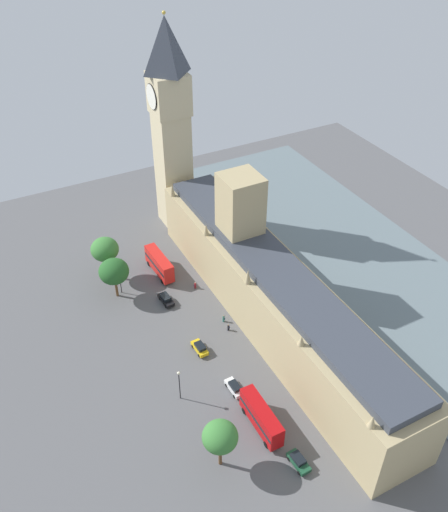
{
  "coord_description": "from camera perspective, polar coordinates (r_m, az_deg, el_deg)",
  "views": [
    {
      "loc": [
        43.9,
        66.82,
        78.95
      ],
      "look_at": [
        1.0,
        -15.4,
        7.91
      ],
      "focal_mm": 38.52,
      "sensor_mm": 36.0,
      "label": 1
    }
  ],
  "objects": [
    {
      "name": "clock_tower",
      "position": [
        130.34,
        -5.56,
        13.46
      ],
      "size": [
        8.24,
        8.24,
        50.9
      ],
      "color": "#CCBA8E",
      "rests_on": "ground"
    },
    {
      "name": "pedestrian_kerbside",
      "position": [
        110.87,
        0.46,
        -7.45
      ],
      "size": [
        0.59,
        0.5,
        1.53
      ],
      "rotation": [
        0.0,
        0.0,
        1.75
      ],
      "color": "black",
      "rests_on": "ground"
    },
    {
      "name": "parliament_building",
      "position": [
        108.71,
        4.83,
        -3.57
      ],
      "size": [
        13.15,
        77.96,
        27.06
      ],
      "color": "tan",
      "rests_on": "ground"
    },
    {
      "name": "double_decker_bus_by_river_gate",
      "position": [
        124.19,
        -6.73,
        -0.77
      ],
      "size": [
        3.04,
        10.6,
        4.75
      ],
      "rotation": [
        0.0,
        0.0,
        3.19
      ],
      "color": "red",
      "rests_on": "ground"
    },
    {
      "name": "street_lamp_slot_12",
      "position": [
        118.96,
        -10.79,
        -2.16
      ],
      "size": [
        0.56,
        0.56,
        6.27
      ],
      "color": "black",
      "rests_on": "ground"
    },
    {
      "name": "car_black_far_end",
      "position": [
        117.44,
        -6.05,
        -4.47
      ],
      "size": [
        2.17,
        4.74,
        1.74
      ],
      "rotation": [
        0.0,
        0.0,
        0.07
      ],
      "color": "black",
      "rests_on": "ground"
    },
    {
      "name": "pedestrian_leading",
      "position": [
        120.54,
        -3.01,
        -3.07
      ],
      "size": [
        0.66,
        0.57,
        1.65
      ],
      "rotation": [
        0.0,
        0.0,
        4.44
      ],
      "color": "maroon",
      "rests_on": "ground"
    },
    {
      "name": "double_decker_bus_trailing",
      "position": [
        94.76,
        3.89,
        -16.32
      ],
      "size": [
        2.7,
        10.51,
        4.75
      ],
      "rotation": [
        0.0,
        0.0,
        -0.01
      ],
      "color": "#B20C0F",
      "rests_on": "ground"
    },
    {
      "name": "car_dark_green_near_tower",
      "position": [
        92.81,
        7.75,
        -20.36
      ],
      "size": [
        2.12,
        4.4,
        1.74
      ],
      "rotation": [
        0.0,
        0.0,
        0.04
      ],
      "color": "#19472D",
      "rests_on": "ground"
    },
    {
      "name": "street_lamp_slot_13",
      "position": [
        96.8,
        -4.68,
        -12.75
      ],
      "size": [
        0.56,
        0.56,
        6.93
      ],
      "color": "black",
      "rests_on": "ground"
    },
    {
      "name": "ground_plane",
      "position": [
        112.37,
        4.12,
        -7.31
      ],
      "size": [
        147.96,
        147.96,
        0.0
      ],
      "primitive_type": "plane",
      "color": "#565659"
    },
    {
      "name": "car_white_under_trees",
      "position": [
        100.56,
        1.09,
        -13.48
      ],
      "size": [
        1.94,
        4.48,
        1.74
      ],
      "rotation": [
        0.0,
        0.0,
        3.18
      ],
      "color": "silver",
      "rests_on": "ground"
    },
    {
      "name": "plane_tree_slot_11",
      "position": [
        87.04,
        -0.41,
        -18.28
      ],
      "size": [
        5.58,
        5.58,
        9.44
      ],
      "color": "brown",
      "rests_on": "ground"
    },
    {
      "name": "river_thames",
      "position": [
        127.66,
        16.18,
        -2.45
      ],
      "size": [
        35.48,
        133.16,
        0.25
      ],
      "primitive_type": "cube",
      "color": "slate",
      "rests_on": "ground"
    },
    {
      "name": "plane_tree_opposite_hall",
      "position": [
        116.93,
        -11.37,
        -1.59
      ],
      "size": [
        6.37,
        6.37,
        9.43
      ],
      "color": "brown",
      "rests_on": "ground"
    },
    {
      "name": "pedestrian_corner",
      "position": [
        112.63,
        -0.04,
        -6.53
      ],
      "size": [
        0.69,
        0.65,
        1.65
      ],
      "rotation": [
        0.0,
        0.0,
        0.95
      ],
      "color": "#336B60",
      "rests_on": "ground"
    },
    {
      "name": "car_yellow_cab_midblock",
      "position": [
        106.93,
        -2.53,
        -9.49
      ],
      "size": [
        2.0,
        4.33,
        1.74
      ],
      "rotation": [
        0.0,
        0.0,
        3.17
      ],
      "color": "gold",
      "rests_on": "ground"
    },
    {
      "name": "plane_tree_slot_10",
      "position": [
        122.2,
        -12.28,
        0.67
      ],
      "size": [
        6.11,
        6.11,
        10.13
      ],
      "color": "brown",
      "rests_on": "ground"
    }
  ]
}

